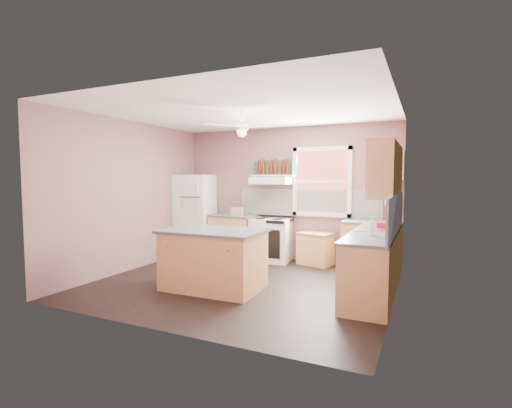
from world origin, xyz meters
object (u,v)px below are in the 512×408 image
at_px(refrigerator, 195,215).
at_px(stove, 271,240).
at_px(cart, 315,249).
at_px(island, 214,261).
at_px(toaster, 237,211).

height_order(refrigerator, stove, refrigerator).
distance_m(cart, island, 2.38).
bearing_deg(refrigerator, toaster, -4.45).
relative_size(stove, cart, 1.38).
relative_size(stove, island, 0.61).
bearing_deg(cart, island, -99.59).
bearing_deg(cart, refrigerator, -161.67).
xyz_separation_m(refrigerator, cart, (2.65, 0.17, -0.56)).
relative_size(refrigerator, cart, 2.80).
xyz_separation_m(toaster, island, (0.66, -2.05, -0.56)).
xyz_separation_m(stove, cart, (0.90, 0.05, -0.12)).
height_order(refrigerator, cart, refrigerator).
height_order(stove, cart, stove).
xyz_separation_m(toaster, cart, (1.63, 0.12, -0.68)).
bearing_deg(island, cart, 64.60).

